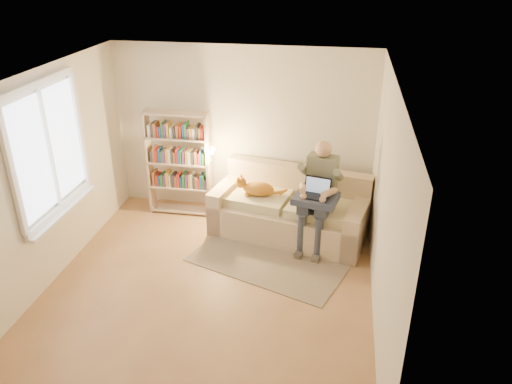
% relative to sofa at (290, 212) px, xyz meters
% --- Properties ---
extents(floor, '(4.50, 4.50, 0.00)m').
position_rel_sofa_xyz_m(floor, '(-0.83, -1.55, -0.34)').
color(floor, '#996D45').
rests_on(floor, ground).
extents(ceiling, '(4.00, 4.50, 0.02)m').
position_rel_sofa_xyz_m(ceiling, '(-0.83, -1.55, 2.26)').
color(ceiling, white).
rests_on(ceiling, wall_back).
extents(wall_left, '(0.02, 4.50, 2.60)m').
position_rel_sofa_xyz_m(wall_left, '(-2.83, -1.55, 0.96)').
color(wall_left, silver).
rests_on(wall_left, floor).
extents(wall_right, '(0.02, 4.50, 2.60)m').
position_rel_sofa_xyz_m(wall_right, '(1.17, -1.55, 0.96)').
color(wall_right, silver).
rests_on(wall_right, floor).
extents(wall_back, '(4.00, 0.02, 2.60)m').
position_rel_sofa_xyz_m(wall_back, '(-0.83, 0.70, 0.96)').
color(wall_back, silver).
rests_on(wall_back, floor).
extents(wall_front, '(4.00, 0.02, 2.60)m').
position_rel_sofa_xyz_m(wall_front, '(-0.83, -3.80, 0.96)').
color(wall_front, silver).
rests_on(wall_front, floor).
extents(window, '(0.12, 1.52, 1.69)m').
position_rel_sofa_xyz_m(window, '(-2.78, -1.35, 1.03)').
color(window, white).
rests_on(window, wall_left).
extents(sofa, '(2.37, 1.43, 0.94)m').
position_rel_sofa_xyz_m(sofa, '(0.00, 0.00, 0.00)').
color(sofa, '#CDB391').
rests_on(sofa, floor).
extents(person, '(0.52, 0.71, 1.52)m').
position_rel_sofa_xyz_m(person, '(0.41, -0.25, 0.52)').
color(person, slate).
rests_on(person, sofa).
extents(cat, '(0.70, 0.33, 0.25)m').
position_rel_sofa_xyz_m(cat, '(-0.55, -0.03, 0.36)').
color(cat, orange).
rests_on(cat, sofa).
extents(blanket, '(0.66, 0.58, 0.09)m').
position_rel_sofa_xyz_m(blanket, '(0.38, -0.39, 0.45)').
color(blanket, '#2C354E').
rests_on(blanket, person).
extents(laptop, '(0.41, 0.34, 0.32)m').
position_rel_sofa_xyz_m(laptop, '(0.39, -0.38, 0.55)').
color(laptop, black).
rests_on(laptop, blanket).
extents(bookshelf, '(1.10, 0.30, 1.67)m').
position_rel_sofa_xyz_m(bookshelf, '(-1.78, 0.35, 0.58)').
color(bookshelf, '#BDA58F').
rests_on(bookshelf, floor).
extents(rug, '(2.33, 1.83, 0.01)m').
position_rel_sofa_xyz_m(rug, '(-0.18, -0.78, -0.34)').
color(rug, gray).
rests_on(rug, floor).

